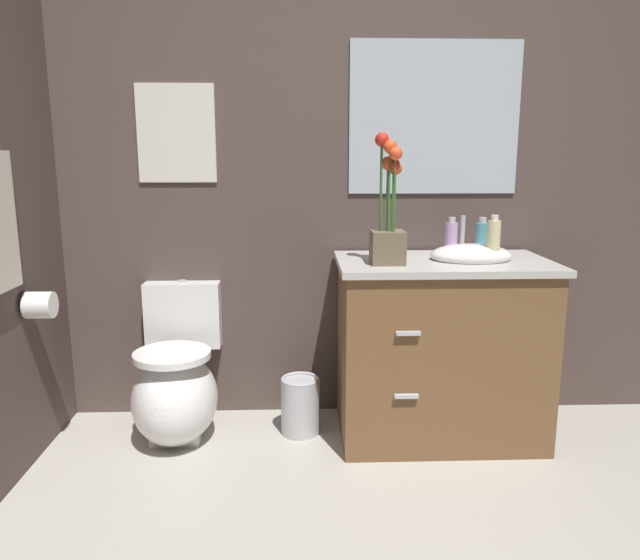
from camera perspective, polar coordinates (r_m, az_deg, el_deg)
The scene contains 11 objects.
wall_back at distance 2.97m, azimuth 6.81°, elevation 11.02°, with size 4.29×0.05×2.50m, color #4C3D38.
toilet at distance 2.89m, azimuth -13.32°, elevation -9.69°, with size 0.38×0.59×0.69m.
vanity_cabinet at distance 2.82m, azimuth 11.30°, elevation -6.19°, with size 0.94×0.56×1.01m.
flower_vase at distance 2.57m, azimuth 6.43°, elevation 5.81°, with size 0.14×0.14×0.55m.
soap_bottle at distance 2.72m, azimuth 16.01°, elevation 3.60°, with size 0.06×0.06×0.20m.
lotion_bottle at distance 2.82m, azimuth 12.24°, elevation 3.82°, with size 0.06×0.06×0.18m.
hand_wash_bottle at distance 2.86m, azimuth 14.97°, elevation 3.78°, with size 0.06×0.06×0.18m.
trash_bin at distance 2.88m, azimuth -1.86°, elevation -11.69°, with size 0.18×0.18×0.27m.
wall_poster at distance 2.96m, azimuth -13.38°, elevation 13.28°, with size 0.36×0.01×0.45m, color silver.
wall_mirror at distance 2.98m, azimuth 10.73°, elevation 14.75°, with size 0.80×0.01×0.70m, color #B2BCC6.
toilet_paper_roll at distance 2.73m, azimuth -24.86°, elevation -2.15°, with size 0.11×0.11×0.11m, color white.
Camera 1 is at (-0.25, -1.18, 1.28)m, focal length 34.00 mm.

